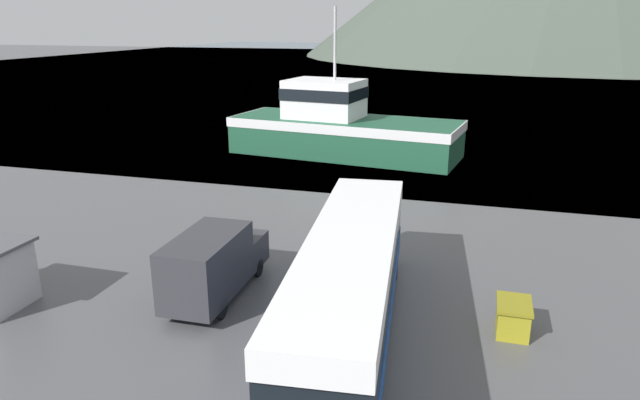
{
  "coord_description": "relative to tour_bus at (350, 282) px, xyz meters",
  "views": [
    {
      "loc": [
        2.0,
        -6.28,
        9.53
      ],
      "look_at": [
        -4.64,
        16.8,
        2.0
      ],
      "focal_mm": 32.0,
      "sensor_mm": 36.0,
      "label": 1
    }
  ],
  "objects": [
    {
      "name": "delivery_van",
      "position": [
        -5.31,
        1.37,
        -0.59
      ],
      "size": [
        2.04,
        5.61,
        2.5
      ],
      "rotation": [
        0.0,
        0.0,
        0.02
      ],
      "color": "#2D2D33",
      "rests_on": "ground"
    },
    {
      "name": "water_surface",
      "position": [
        1.51,
        135.04,
        -1.91
      ],
      "size": [
        240.0,
        240.0,
        0.0
      ],
      "primitive_type": "plane",
      "color": "#475B6B",
      "rests_on": "ground"
    },
    {
      "name": "tour_bus",
      "position": [
        0.0,
        0.0,
        0.0
      ],
      "size": [
        3.91,
        13.2,
        3.4
      ],
      "rotation": [
        0.0,
        0.0,
        0.1
      ],
      "color": "#194799",
      "rests_on": "ground"
    },
    {
      "name": "fishing_boat",
      "position": [
        -6.57,
        25.13,
        0.16
      ],
      "size": [
        17.41,
        8.12,
        10.56
      ],
      "rotation": [
        0.0,
        0.0,
        4.58
      ],
      "color": "#1E5138",
      "rests_on": "water_surface"
    },
    {
      "name": "storage_bin",
      "position": [
        4.95,
        1.69,
        -1.37
      ],
      "size": [
        1.07,
        1.52,
        1.05
      ],
      "color": "olive",
      "rests_on": "ground"
    }
  ]
}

